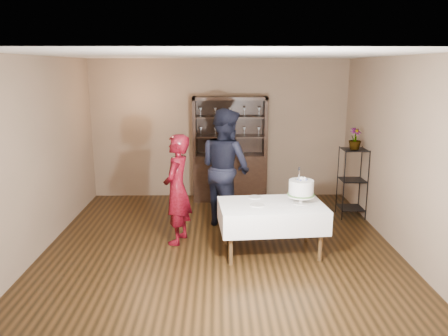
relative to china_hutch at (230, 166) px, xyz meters
The scene contains 14 objects.
floor 2.36m from the china_hutch, 95.08° to the right, with size 5.00×5.00×0.00m, color black.
ceiling 3.04m from the china_hutch, 95.08° to the right, with size 5.00×5.00×0.00m, color white.
back_wall 0.76m from the china_hutch, 128.88° to the left, with size 5.00×0.02×2.70m, color brown.
wall_left 3.58m from the china_hutch, 140.17° to the right, with size 0.02×5.00×2.70m, color brown.
wall_right 3.29m from the china_hutch, 44.39° to the right, with size 0.02×5.00×2.70m, color brown.
china_hutch is the anchor object (origin of this frame).
plant_etagere 2.33m from the china_hutch, 26.83° to the right, with size 0.42×0.42×1.20m.
cake_table 2.62m from the china_hutch, 78.84° to the right, with size 1.50×1.00×0.71m.
woman 2.31m from the china_hutch, 110.97° to the right, with size 0.59×0.39×1.62m, color #370508.
man 1.45m from the china_hutch, 94.41° to the right, with size 0.93×0.73×1.92m, color black.
cake 2.72m from the china_hutch, 70.43° to the right, with size 0.43×0.43×0.52m.
plate_near 2.65m from the china_hutch, 83.52° to the right, with size 0.20×0.20×0.01m, color beige.
plate_far 2.29m from the china_hutch, 82.51° to the right, with size 0.19×0.19×0.01m, color beige.
potted_plant 2.44m from the china_hutch, 27.59° to the right, with size 0.20×0.20×0.36m, color #447035.
Camera 1 is at (-0.04, -6.01, 2.55)m, focal length 35.00 mm.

